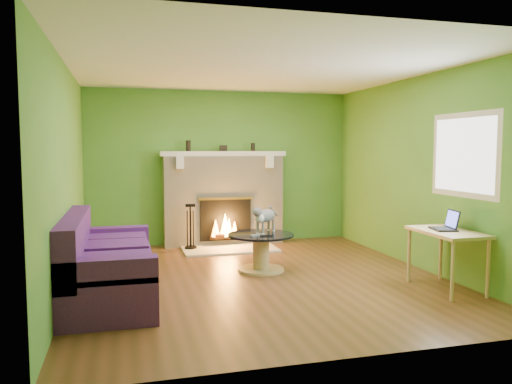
# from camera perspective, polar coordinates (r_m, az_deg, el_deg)

# --- Properties ---
(floor) EXTENTS (5.00, 5.00, 0.00)m
(floor) POSITION_cam_1_polar(r_m,az_deg,el_deg) (6.36, 0.42, -9.81)
(floor) COLOR #593619
(floor) RESTS_ON ground
(ceiling) EXTENTS (5.00, 5.00, 0.00)m
(ceiling) POSITION_cam_1_polar(r_m,az_deg,el_deg) (6.23, 0.44, 14.00)
(ceiling) COLOR white
(ceiling) RESTS_ON wall_back
(wall_back) EXTENTS (5.00, 0.00, 5.00)m
(wall_back) POSITION_cam_1_polar(r_m,az_deg,el_deg) (8.59, -3.99, 2.81)
(wall_back) COLOR #47812A
(wall_back) RESTS_ON floor
(wall_front) EXTENTS (5.00, 0.00, 5.00)m
(wall_front) POSITION_cam_1_polar(r_m,az_deg,el_deg) (3.81, 10.42, 0.01)
(wall_front) COLOR #47812A
(wall_front) RESTS_ON floor
(wall_left) EXTENTS (0.00, 5.00, 5.00)m
(wall_left) POSITION_cam_1_polar(r_m,az_deg,el_deg) (5.97, -20.89, 1.54)
(wall_left) COLOR #47812A
(wall_left) RESTS_ON floor
(wall_right) EXTENTS (0.00, 5.00, 5.00)m
(wall_right) POSITION_cam_1_polar(r_m,az_deg,el_deg) (7.09, 18.26, 2.11)
(wall_right) COLOR #47812A
(wall_right) RESTS_ON floor
(window_frame) EXTENTS (0.00, 1.20, 1.20)m
(window_frame) POSITION_cam_1_polar(r_m,az_deg,el_deg) (6.35, 22.69, 3.93)
(window_frame) COLOR silver
(window_frame) RESTS_ON wall_right
(window_pane) EXTENTS (0.00, 1.06, 1.06)m
(window_pane) POSITION_cam_1_polar(r_m,az_deg,el_deg) (6.34, 22.64, 3.93)
(window_pane) COLOR white
(window_pane) RESTS_ON wall_right
(fireplace) EXTENTS (2.10, 0.46, 1.58)m
(fireplace) POSITION_cam_1_polar(r_m,az_deg,el_deg) (8.45, -3.73, -0.81)
(fireplace) COLOR beige
(fireplace) RESTS_ON floor
(hearth) EXTENTS (1.50, 0.75, 0.03)m
(hearth) POSITION_cam_1_polar(r_m,az_deg,el_deg) (8.06, -2.99, -6.53)
(hearth) COLOR beige
(hearth) RESTS_ON floor
(mantel) EXTENTS (2.10, 0.28, 0.08)m
(mantel) POSITION_cam_1_polar(r_m,az_deg,el_deg) (8.38, -3.73, 4.40)
(mantel) COLOR silver
(mantel) RESTS_ON fireplace
(sofa) EXTENTS (0.92, 2.05, 0.92)m
(sofa) POSITION_cam_1_polar(r_m,az_deg,el_deg) (5.69, -17.02, -8.12)
(sofa) COLOR #3D185D
(sofa) RESTS_ON floor
(coffee_table) EXTENTS (0.88, 0.88, 0.50)m
(coffee_table) POSITION_cam_1_polar(r_m,az_deg,el_deg) (6.67, 0.57, -6.59)
(coffee_table) COLOR tan
(coffee_table) RESTS_ON floor
(desk) EXTENTS (0.54, 0.93, 0.69)m
(desk) POSITION_cam_1_polar(r_m,az_deg,el_deg) (6.15, 21.00, -4.90)
(desk) COLOR tan
(desk) RESTS_ON floor
(cat) EXTENTS (0.58, 0.59, 0.38)m
(cat) POSITION_cam_1_polar(r_m,az_deg,el_deg) (6.67, 1.12, -3.09)
(cat) COLOR slate
(cat) RESTS_ON coffee_table
(remote_silver) EXTENTS (0.17, 0.12, 0.02)m
(remote_silver) POSITION_cam_1_polar(r_m,az_deg,el_deg) (6.49, 0.00, -4.94)
(remote_silver) COLOR gray
(remote_silver) RESTS_ON coffee_table
(remote_black) EXTENTS (0.16, 0.04, 0.02)m
(remote_black) POSITION_cam_1_polar(r_m,az_deg,el_deg) (6.47, 1.17, -4.99)
(remote_black) COLOR black
(remote_black) RESTS_ON coffee_table
(laptop) EXTENTS (0.33, 0.36, 0.23)m
(laptop) POSITION_cam_1_polar(r_m,az_deg,el_deg) (6.15, 20.63, -3.02)
(laptop) COLOR black
(laptop) RESTS_ON desk
(fire_tools) EXTENTS (0.19, 0.19, 0.72)m
(fire_tools) POSITION_cam_1_polar(r_m,az_deg,el_deg) (8.04, -7.50, -3.88)
(fire_tools) COLOR black
(fire_tools) RESTS_ON hearth
(mantel_vase_left) EXTENTS (0.08, 0.08, 0.18)m
(mantel_vase_left) POSITION_cam_1_polar(r_m,az_deg,el_deg) (8.32, -7.74, 5.26)
(mantel_vase_left) COLOR black
(mantel_vase_left) RESTS_ON mantel
(mantel_vase_right) EXTENTS (0.07, 0.07, 0.14)m
(mantel_vase_right) POSITION_cam_1_polar(r_m,az_deg,el_deg) (8.53, -0.35, 5.16)
(mantel_vase_right) COLOR black
(mantel_vase_right) RESTS_ON mantel
(mantel_box) EXTENTS (0.12, 0.08, 0.10)m
(mantel_box) POSITION_cam_1_polar(r_m,az_deg,el_deg) (8.41, -3.76, 5.02)
(mantel_box) COLOR black
(mantel_box) RESTS_ON mantel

